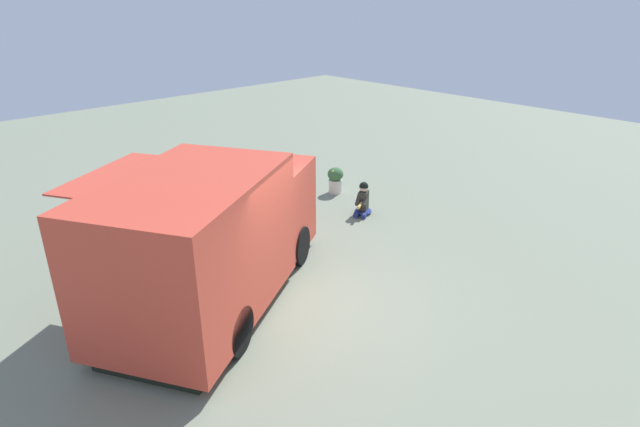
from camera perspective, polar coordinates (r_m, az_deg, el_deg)
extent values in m
plane|color=gray|center=(9.73, -1.50, -9.64)|extent=(40.00, 40.00, 0.00)
cube|color=#D44330|center=(8.81, -13.79, -3.59)|extent=(4.32, 3.80, 2.36)
cube|color=#D44330|center=(11.05, -7.05, 1.05)|extent=(2.45, 2.67, 1.84)
cube|color=black|center=(11.59, -5.65, 3.90)|extent=(0.93, 1.59, 0.70)
cube|color=black|center=(9.35, -19.98, -1.80)|extent=(1.76, 1.03, 0.83)
cube|color=#D14332|center=(9.17, -22.31, 4.10)|extent=(2.21, 1.62, 0.03)
cube|color=black|center=(10.03, -10.89, -8.26)|extent=(5.23, 4.06, 0.22)
cylinder|color=black|center=(10.83, -2.30, -3.53)|extent=(0.81, 0.60, 0.81)
cylinder|color=black|center=(11.59, -11.94, -2.17)|extent=(0.81, 0.60, 0.81)
cylinder|color=black|center=(8.40, -9.14, -12.59)|extent=(0.81, 0.60, 0.81)
cylinder|color=black|center=(9.36, -20.73, -9.86)|extent=(0.81, 0.60, 0.81)
ellipsoid|color=navy|center=(13.43, 4.75, 0.26)|extent=(0.66, 0.63, 0.11)
cube|color=navy|center=(13.27, 4.11, 0.01)|extent=(0.37, 0.26, 0.11)
cube|color=navy|center=(13.22, 4.95, -0.10)|extent=(0.37, 0.26, 0.11)
cube|color=#32342C|center=(13.31, 4.79, 1.45)|extent=(0.38, 0.34, 0.49)
sphere|color=beige|center=(13.19, 4.84, 2.87)|extent=(0.23, 0.23, 0.23)
sphere|color=black|center=(13.18, 4.85, 2.99)|extent=(0.23, 0.23, 0.23)
cube|color=#32342C|center=(13.18, 4.25, 1.55)|extent=(0.34, 0.24, 0.26)
cube|color=#32342C|center=(13.14, 5.05, 1.45)|extent=(0.34, 0.24, 0.26)
cylinder|color=#D7AC57|center=(13.03, 4.45, 0.95)|extent=(0.40, 0.26, 0.07)
cube|color=#CE3C3A|center=(13.03, 4.45, 1.01)|extent=(0.33, 0.20, 0.02)
cylinder|color=beige|center=(14.73, 1.69, 3.03)|extent=(0.37, 0.37, 0.39)
torus|color=beige|center=(14.67, 1.70, 3.68)|extent=(0.40, 0.40, 0.04)
ellipsoid|color=#3A663A|center=(14.61, 1.71, 4.36)|extent=(0.45, 0.45, 0.38)
sphere|color=#E7DE55|center=(14.68, 2.23, 4.79)|extent=(0.05, 0.05, 0.05)
sphere|color=yellow|center=(14.62, 2.33, 4.72)|extent=(0.07, 0.07, 0.07)
sphere|color=yellow|center=(14.46, 1.46, 4.62)|extent=(0.08, 0.08, 0.08)
sphere|color=yellow|center=(14.47, 1.21, 4.28)|extent=(0.06, 0.06, 0.06)
sphere|color=#DFD747|center=(14.52, 1.08, 4.51)|extent=(0.06, 0.06, 0.06)
sphere|color=#E0E151|center=(14.69, 1.20, 4.78)|extent=(0.05, 0.05, 0.05)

